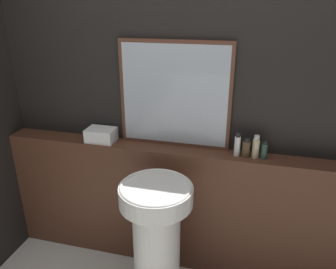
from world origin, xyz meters
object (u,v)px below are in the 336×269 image
conditioner_bottle (246,148)px  body_wash_bottle (264,150)px  shampoo_bottle (237,145)px  pedestal_sink (157,236)px  towel_stack (101,135)px  mirror (175,95)px  lotion_bottle (256,147)px

conditioner_bottle → body_wash_bottle: (0.12, 0.00, -0.00)m
shampoo_bottle → conditioner_bottle: (0.06, 0.00, -0.02)m
pedestal_sink → towel_stack: bearing=143.9°
mirror → shampoo_bottle: 0.55m
towel_stack → body_wash_bottle: bearing=0.0°
pedestal_sink → mirror: size_ratio=1.15×
lotion_bottle → mirror: bearing=173.0°
pedestal_sink → lotion_bottle: (0.58, 0.40, 0.54)m
mirror → body_wash_bottle: size_ratio=6.31×
pedestal_sink → body_wash_bottle: 0.92m
mirror → lotion_bottle: bearing=-7.0°
pedestal_sink → lotion_bottle: lotion_bottle is taller
mirror → body_wash_bottle: (0.64, -0.07, -0.32)m
towel_stack → pedestal_sink: bearing=-36.1°
lotion_bottle → body_wash_bottle: lotion_bottle is taller
mirror → body_wash_bottle: 0.71m
mirror → towel_stack: 0.64m
lotion_bottle → body_wash_bottle: bearing=-0.0°
pedestal_sink → conditioner_bottle: size_ratio=6.77×
conditioner_bottle → pedestal_sink: bearing=-142.9°
lotion_bottle → pedestal_sink: bearing=-145.9°
shampoo_bottle → conditioner_bottle: shampoo_bottle is taller
pedestal_sink → lotion_bottle: size_ratio=5.70×
pedestal_sink → mirror: mirror is taller
towel_stack → shampoo_bottle: shampoo_bottle is taller
mirror → conditioner_bottle: 0.61m
towel_stack → conditioner_bottle: (1.07, 0.00, 0.01)m
towel_stack → conditioner_bottle: size_ratio=1.58×
lotion_bottle → body_wash_bottle: (0.06, -0.00, -0.02)m
mirror → towel_stack: mirror is taller
conditioner_bottle → lotion_bottle: bearing=0.0°
mirror → shampoo_bottle: bearing=-8.9°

